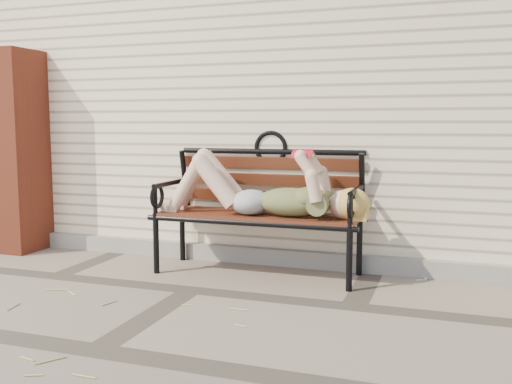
% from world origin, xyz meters
% --- Properties ---
extents(ground, '(80.00, 80.00, 0.00)m').
position_xyz_m(ground, '(0.00, 0.00, 0.00)').
color(ground, '#786A5C').
rests_on(ground, ground).
extents(house_wall, '(8.00, 4.00, 3.00)m').
position_xyz_m(house_wall, '(0.00, 3.00, 1.50)').
color(house_wall, beige).
rests_on(house_wall, ground).
extents(foundation_strip, '(8.00, 0.10, 0.15)m').
position_xyz_m(foundation_strip, '(0.00, 0.97, 0.07)').
color(foundation_strip, gray).
rests_on(foundation_strip, ground).
extents(brick_pillar, '(0.50, 0.50, 2.00)m').
position_xyz_m(brick_pillar, '(-2.30, 0.75, 1.00)').
color(brick_pillar, maroon).
rests_on(brick_pillar, ground).
extents(garden_bench, '(1.88, 0.75, 1.22)m').
position_xyz_m(garden_bench, '(0.33, 0.74, 0.68)').
color(garden_bench, black).
rests_on(garden_bench, ground).
extents(reading_woman, '(1.77, 0.40, 0.56)m').
position_xyz_m(reading_woman, '(0.34, 0.59, 0.72)').
color(reading_woman, '#093143').
rests_on(reading_woman, ground).
extents(straw_scatter, '(2.65, 1.66, 0.01)m').
position_xyz_m(straw_scatter, '(-0.79, -0.94, 0.01)').
color(straw_scatter, tan).
rests_on(straw_scatter, ground).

